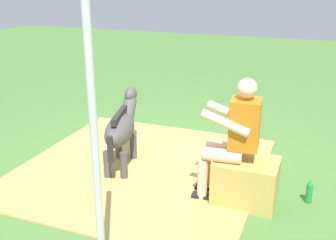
{
  "coord_description": "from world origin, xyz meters",
  "views": [
    {
      "loc": [
        -1.81,
        4.47,
        2.3
      ],
      "look_at": [
        -0.03,
        -0.11,
        0.55
      ],
      "focal_mm": 43.32,
      "sensor_mm": 36.0,
      "label": 1
    }
  ],
  "objects_px": {
    "pony_standing": "(122,127)",
    "hay_bale": "(246,181)",
    "tent_pole_left": "(95,151)",
    "soda_bottle": "(309,191)",
    "person_seated": "(233,135)"
  },
  "relations": [
    {
      "from": "pony_standing",
      "to": "tent_pole_left",
      "type": "xyz_separation_m",
      "value": [
        -0.82,
        1.94,
        0.62
      ]
    },
    {
      "from": "hay_bale",
      "to": "person_seated",
      "type": "distance_m",
      "value": 0.54
    },
    {
      "from": "soda_bottle",
      "to": "pony_standing",
      "type": "bearing_deg",
      "value": -2.27
    },
    {
      "from": "soda_bottle",
      "to": "tent_pole_left",
      "type": "bearing_deg",
      "value": 51.79
    },
    {
      "from": "hay_bale",
      "to": "soda_bottle",
      "type": "bearing_deg",
      "value": -161.62
    },
    {
      "from": "pony_standing",
      "to": "soda_bottle",
      "type": "height_order",
      "value": "pony_standing"
    },
    {
      "from": "hay_bale",
      "to": "tent_pole_left",
      "type": "bearing_deg",
      "value": 63.71
    },
    {
      "from": "soda_bottle",
      "to": "hay_bale",
      "type": "bearing_deg",
      "value": 18.38
    },
    {
      "from": "hay_bale",
      "to": "pony_standing",
      "type": "xyz_separation_m",
      "value": [
        1.63,
        -0.31,
        0.28
      ]
    },
    {
      "from": "person_seated",
      "to": "tent_pole_left",
      "type": "bearing_deg",
      "value": 68.39
    },
    {
      "from": "pony_standing",
      "to": "hay_bale",
      "type": "bearing_deg",
      "value": 169.36
    },
    {
      "from": "tent_pole_left",
      "to": "pony_standing",
      "type": "bearing_deg",
      "value": -67.04
    },
    {
      "from": "soda_bottle",
      "to": "tent_pole_left",
      "type": "xyz_separation_m",
      "value": [
        1.45,
        1.85,
        1.01
      ]
    },
    {
      "from": "person_seated",
      "to": "tent_pole_left",
      "type": "distance_m",
      "value": 1.79
    },
    {
      "from": "soda_bottle",
      "to": "tent_pole_left",
      "type": "height_order",
      "value": "tent_pole_left"
    }
  ]
}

